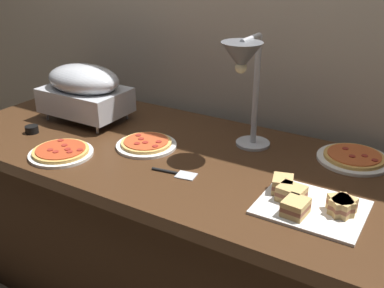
{
  "coord_description": "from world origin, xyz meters",
  "views": [
    {
      "loc": [
        0.97,
        -1.37,
        1.53
      ],
      "look_at": [
        0.14,
        0.0,
        0.81
      ],
      "focal_mm": 42.32,
      "sensor_mm": 36.0,
      "label": 1
    }
  ],
  "objects_px": {
    "heat_lamp": "(244,68)",
    "sandwich_platter": "(309,202)",
    "chafing_dish": "(84,89)",
    "pizza_plate_raised_stand": "(354,158)",
    "pizza_plate_front": "(146,144)",
    "sauce_cup_near": "(32,129)",
    "serving_spatula": "(176,173)",
    "pizza_plate_center": "(61,152)"
  },
  "relations": [
    {
      "from": "heat_lamp",
      "to": "sandwich_platter",
      "type": "height_order",
      "value": "heat_lamp"
    },
    {
      "from": "chafing_dish",
      "to": "pizza_plate_raised_stand",
      "type": "height_order",
      "value": "chafing_dish"
    },
    {
      "from": "pizza_plate_front",
      "to": "pizza_plate_raised_stand",
      "type": "distance_m",
      "value": 0.82
    },
    {
      "from": "chafing_dish",
      "to": "sandwich_platter",
      "type": "height_order",
      "value": "chafing_dish"
    },
    {
      "from": "sauce_cup_near",
      "to": "pizza_plate_raised_stand",
      "type": "bearing_deg",
      "value": 19.46
    },
    {
      "from": "sandwich_platter",
      "to": "serving_spatula",
      "type": "relative_size",
      "value": 1.88
    },
    {
      "from": "pizza_plate_center",
      "to": "pizza_plate_raised_stand",
      "type": "height_order",
      "value": "same"
    },
    {
      "from": "chafing_dish",
      "to": "serving_spatula",
      "type": "distance_m",
      "value": 0.72
    },
    {
      "from": "pizza_plate_raised_stand",
      "to": "serving_spatula",
      "type": "height_order",
      "value": "pizza_plate_raised_stand"
    },
    {
      "from": "pizza_plate_raised_stand",
      "to": "chafing_dish",
      "type": "bearing_deg",
      "value": -170.36
    },
    {
      "from": "chafing_dish",
      "to": "pizza_plate_front",
      "type": "height_order",
      "value": "chafing_dish"
    },
    {
      "from": "chafing_dish",
      "to": "heat_lamp",
      "type": "bearing_deg",
      "value": 1.07
    },
    {
      "from": "chafing_dish",
      "to": "pizza_plate_center",
      "type": "distance_m",
      "value": 0.41
    },
    {
      "from": "heat_lamp",
      "to": "pizza_plate_center",
      "type": "distance_m",
      "value": 0.78
    },
    {
      "from": "pizza_plate_raised_stand",
      "to": "serving_spatula",
      "type": "bearing_deg",
      "value": -139.57
    },
    {
      "from": "heat_lamp",
      "to": "sauce_cup_near",
      "type": "distance_m",
      "value": 0.98
    },
    {
      "from": "serving_spatula",
      "to": "sandwich_platter",
      "type": "bearing_deg",
      "value": 2.73
    },
    {
      "from": "pizza_plate_center",
      "to": "pizza_plate_front",
      "type": "bearing_deg",
      "value": 44.59
    },
    {
      "from": "pizza_plate_raised_stand",
      "to": "heat_lamp",
      "type": "bearing_deg",
      "value": -154.64
    },
    {
      "from": "pizza_plate_center",
      "to": "sauce_cup_near",
      "type": "xyz_separation_m",
      "value": [
        -0.28,
        0.1,
        0.0
      ]
    },
    {
      "from": "pizza_plate_center",
      "to": "pizza_plate_raised_stand",
      "type": "xyz_separation_m",
      "value": [
        1.0,
        0.55,
        -0.0
      ]
    },
    {
      "from": "chafing_dish",
      "to": "heat_lamp",
      "type": "relative_size",
      "value": 0.85
    },
    {
      "from": "sauce_cup_near",
      "to": "pizza_plate_front",
      "type": "bearing_deg",
      "value": 15.23
    },
    {
      "from": "chafing_dish",
      "to": "serving_spatula",
      "type": "bearing_deg",
      "value": -20.46
    },
    {
      "from": "pizza_plate_raised_stand",
      "to": "sauce_cup_near",
      "type": "xyz_separation_m",
      "value": [
        -1.27,
        -0.45,
        0.01
      ]
    },
    {
      "from": "heat_lamp",
      "to": "pizza_plate_raised_stand",
      "type": "height_order",
      "value": "heat_lamp"
    },
    {
      "from": "pizza_plate_raised_stand",
      "to": "serving_spatula",
      "type": "distance_m",
      "value": 0.69
    },
    {
      "from": "pizza_plate_center",
      "to": "chafing_dish",
      "type": "bearing_deg",
      "value": 118.19
    },
    {
      "from": "heat_lamp",
      "to": "sauce_cup_near",
      "type": "relative_size",
      "value": 8.06
    },
    {
      "from": "sauce_cup_near",
      "to": "serving_spatula",
      "type": "relative_size",
      "value": 0.33
    },
    {
      "from": "sandwich_platter",
      "to": "serving_spatula",
      "type": "bearing_deg",
      "value": -177.27
    },
    {
      "from": "pizza_plate_center",
      "to": "serving_spatula",
      "type": "relative_size",
      "value": 1.45
    },
    {
      "from": "chafing_dish",
      "to": "sauce_cup_near",
      "type": "relative_size",
      "value": 6.82
    },
    {
      "from": "sandwich_platter",
      "to": "pizza_plate_front",
      "type": "bearing_deg",
      "value": 170.97
    },
    {
      "from": "heat_lamp",
      "to": "serving_spatula",
      "type": "relative_size",
      "value": 2.65
    },
    {
      "from": "sandwich_platter",
      "to": "pizza_plate_center",
      "type": "bearing_deg",
      "value": -172.67
    },
    {
      "from": "pizza_plate_front",
      "to": "heat_lamp",
      "type": "bearing_deg",
      "value": 18.71
    },
    {
      "from": "pizza_plate_center",
      "to": "sandwich_platter",
      "type": "distance_m",
      "value": 0.96
    },
    {
      "from": "chafing_dish",
      "to": "pizza_plate_raised_stand",
      "type": "distance_m",
      "value": 1.21
    },
    {
      "from": "sandwich_platter",
      "to": "pizza_plate_raised_stand",
      "type": "bearing_deg",
      "value": 84.69
    },
    {
      "from": "pizza_plate_raised_stand",
      "to": "sandwich_platter",
      "type": "xyz_separation_m",
      "value": [
        -0.04,
        -0.42,
        0.01
      ]
    },
    {
      "from": "heat_lamp",
      "to": "pizza_plate_center",
      "type": "relative_size",
      "value": 1.83
    }
  ]
}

